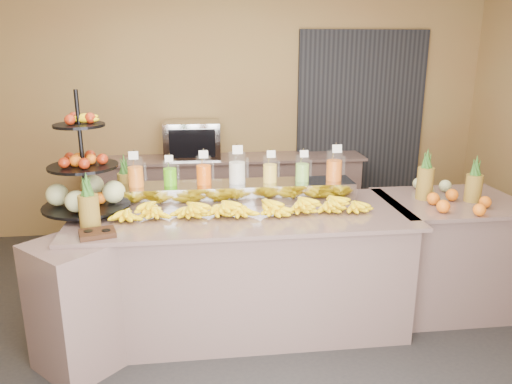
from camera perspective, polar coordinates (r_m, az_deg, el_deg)
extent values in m
plane|color=black|center=(3.85, -1.01, -17.02)|extent=(6.00, 6.00, 0.00)
cube|color=olive|center=(5.77, -3.72, 9.13)|extent=(6.00, 0.02, 2.80)
cube|color=black|center=(6.05, 11.77, 7.25)|extent=(1.50, 0.06, 2.20)
cube|color=gray|center=(3.89, -1.51, -9.04)|extent=(2.40, 0.90, 0.90)
cube|color=gray|center=(3.72, -1.56, -2.54)|extent=(2.50, 1.00, 0.03)
cube|color=gray|center=(3.61, -19.75, -12.16)|extent=(0.71, 0.71, 0.90)
cube|color=gray|center=(4.45, 20.85, -6.77)|extent=(1.00, 0.80, 0.90)
cube|color=gray|center=(4.30, 21.46, -1.05)|extent=(1.08, 0.88, 0.03)
cube|color=gray|center=(5.71, -3.39, -0.69)|extent=(3.00, 0.50, 0.90)
cube|color=gray|center=(5.59, -3.47, 3.87)|extent=(3.10, 0.55, 0.03)
cube|color=gray|center=(3.95, -2.14, -0.01)|extent=(1.85, 0.30, 0.15)
cylinder|color=silver|center=(3.92, -13.61, 2.22)|extent=(0.12, 0.12, 0.22)
cylinder|color=orange|center=(3.93, -13.58, 1.72)|extent=(0.11, 0.11, 0.15)
cylinder|color=gray|center=(3.92, -13.87, 2.96)|extent=(0.01, 0.01, 0.26)
cube|color=white|center=(3.83, -13.84, 4.08)|extent=(0.07, 0.02, 0.06)
cylinder|color=silver|center=(3.90, -9.81, 2.16)|extent=(0.11, 0.11, 0.19)
cylinder|color=#3FA303|center=(3.91, -9.78, 1.72)|extent=(0.10, 0.10, 0.13)
cylinder|color=gray|center=(3.90, -10.02, 2.81)|extent=(0.01, 0.01, 0.23)
cube|color=white|center=(3.83, -9.92, 3.78)|extent=(0.06, 0.02, 0.05)
cylinder|color=silver|center=(3.89, -5.99, 2.46)|extent=(0.12, 0.12, 0.22)
cylinder|color=#E85200|center=(3.90, -5.97, 1.97)|extent=(0.11, 0.11, 0.15)
cylinder|color=gray|center=(3.89, -6.23, 3.20)|extent=(0.01, 0.01, 0.26)
cube|color=white|center=(3.81, -6.03, 4.30)|extent=(0.07, 0.02, 0.06)
cylinder|color=silver|center=(3.90, -2.17, 2.78)|extent=(0.13, 0.13, 0.25)
cylinder|color=beige|center=(3.91, -2.17, 2.22)|extent=(0.13, 0.13, 0.17)
cylinder|color=gray|center=(3.90, -2.44, 3.60)|extent=(0.01, 0.01, 0.29)
cube|color=white|center=(3.81, -2.12, 4.85)|extent=(0.08, 0.02, 0.07)
cylinder|color=silver|center=(3.94, 1.61, 2.62)|extent=(0.11, 0.11, 0.21)
cylinder|color=gold|center=(3.94, 1.60, 2.15)|extent=(0.11, 0.11, 0.14)
cylinder|color=gray|center=(3.93, 1.39, 3.32)|extent=(0.01, 0.01, 0.25)
cube|color=white|center=(3.86, 1.74, 4.36)|extent=(0.07, 0.02, 0.06)
cylinder|color=silver|center=(3.98, 5.31, 2.69)|extent=(0.11, 0.11, 0.20)
cylinder|color=#7AB743|center=(3.99, 5.30, 2.23)|extent=(0.10, 0.10, 0.14)
cylinder|color=gray|center=(3.98, 5.10, 3.37)|extent=(0.01, 0.01, 0.24)
cube|color=white|center=(3.91, 5.52, 4.37)|extent=(0.07, 0.02, 0.06)
cylinder|color=silver|center=(4.04, 8.93, 2.99)|extent=(0.13, 0.13, 0.24)
cylinder|color=#D1570E|center=(4.05, 8.91, 2.47)|extent=(0.12, 0.12, 0.16)
cylinder|color=gray|center=(4.03, 8.70, 3.75)|extent=(0.01, 0.01, 0.28)
cube|color=white|center=(3.95, 9.25, 4.90)|extent=(0.07, 0.02, 0.06)
ellipsoid|color=yellow|center=(3.67, -14.42, -2.26)|extent=(0.23, 0.17, 0.10)
ellipsoid|color=yellow|center=(3.65, -11.18, -2.17)|extent=(0.23, 0.17, 0.10)
ellipsoid|color=yellow|center=(3.64, -7.92, -2.06)|extent=(0.23, 0.17, 0.10)
ellipsoid|color=yellow|center=(3.64, -4.65, -1.95)|extent=(0.23, 0.17, 0.10)
ellipsoid|color=yellow|center=(3.65, -1.39, -1.83)|extent=(0.23, 0.17, 0.10)
ellipsoid|color=yellow|center=(3.68, 1.84, -1.71)|extent=(0.23, 0.17, 0.10)
ellipsoid|color=yellow|center=(3.72, 5.01, -1.58)|extent=(0.23, 0.17, 0.10)
ellipsoid|color=yellow|center=(3.76, 8.11, -1.46)|extent=(0.23, 0.17, 0.10)
ellipsoid|color=yellow|center=(3.82, 11.13, -1.33)|extent=(0.23, 0.17, 0.10)
ellipsoid|color=yellow|center=(3.63, -11.89, -1.19)|extent=(0.19, 0.15, 0.09)
ellipsoid|color=yellow|center=(3.62, -7.70, -1.05)|extent=(0.19, 0.15, 0.09)
ellipsoid|color=yellow|center=(3.62, -3.49, -0.91)|extent=(0.19, 0.15, 0.09)
ellipsoid|color=yellow|center=(3.65, 0.69, -0.76)|extent=(0.19, 0.15, 0.09)
ellipsoid|color=yellow|center=(3.69, 4.78, -0.61)|extent=(0.19, 0.15, 0.09)
ellipsoid|color=yellow|center=(3.75, 8.76, -0.46)|extent=(0.19, 0.15, 0.09)
cylinder|color=black|center=(3.81, -19.29, 4.25)|extent=(0.03, 0.03, 0.90)
cylinder|color=black|center=(3.91, -18.75, -1.48)|extent=(0.73, 0.73, 0.02)
cylinder|color=black|center=(3.83, -19.15, 2.79)|extent=(0.57, 0.57, 0.02)
cylinder|color=black|center=(3.78, -19.58, 7.21)|extent=(0.41, 0.41, 0.02)
sphere|color=#B9BE82|center=(3.84, -15.97, -0.05)|extent=(0.17, 0.17, 0.17)
sphere|color=maroon|center=(3.79, -17.16, 3.62)|extent=(0.08, 0.08, 0.08)
sphere|color=#DF5B13|center=(3.91, -20.25, -0.76)|extent=(0.09, 0.09, 0.09)
cube|color=black|center=(3.41, -17.67, -4.53)|extent=(0.26, 0.22, 0.03)
cylinder|color=brown|center=(3.54, -18.51, -2.14)|extent=(0.14, 0.14, 0.23)
cone|color=#244C19|center=(3.49, -18.80, 0.91)|extent=(0.07, 0.07, 0.16)
cylinder|color=brown|center=(4.10, -14.66, 0.58)|extent=(0.12, 0.12, 0.22)
cone|color=#244C19|center=(4.05, -14.86, 3.18)|extent=(0.06, 0.06, 0.16)
cylinder|color=brown|center=(4.22, 18.74, 0.95)|extent=(0.14, 0.14, 0.26)
cylinder|color=brown|center=(4.30, 23.60, 0.41)|extent=(0.13, 0.13, 0.22)
ellipsoid|color=#DF5B13|center=(4.09, 22.27, -1.08)|extent=(0.39, 0.26, 0.10)
cube|color=gray|center=(5.54, -7.30, 5.94)|extent=(0.61, 0.44, 0.40)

